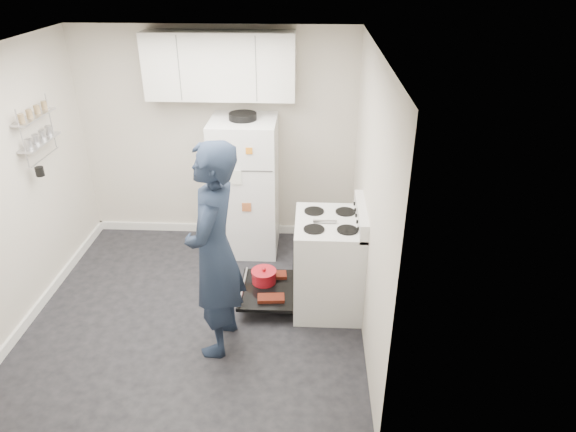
# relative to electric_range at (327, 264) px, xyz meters

# --- Properties ---
(room) EXTENTS (3.21, 3.21, 2.51)m
(room) POSITION_rel_electric_range_xyz_m (-1.29, -0.12, 0.74)
(room) COLOR black
(room) RESTS_ON ground
(electric_range) EXTENTS (0.66, 0.76, 1.10)m
(electric_range) POSITION_rel_electric_range_xyz_m (0.00, 0.00, 0.00)
(electric_range) COLOR silver
(electric_range) RESTS_ON ground
(open_oven_door) EXTENTS (0.55, 0.70, 0.21)m
(open_oven_door) POSITION_rel_electric_range_xyz_m (-0.60, 0.04, -0.29)
(open_oven_door) COLOR black
(open_oven_door) RESTS_ON ground
(refrigerator) EXTENTS (0.72, 0.74, 1.64)m
(refrigerator) POSITION_rel_electric_range_xyz_m (-0.92, 1.10, 0.33)
(refrigerator) COLOR white
(refrigerator) RESTS_ON ground
(upper_cabinets) EXTENTS (1.60, 0.33, 0.70)m
(upper_cabinets) POSITION_rel_electric_range_xyz_m (-1.16, 1.28, 1.63)
(upper_cabinets) COLOR silver
(upper_cabinets) RESTS_ON room
(wall_shelf_rack) EXTENTS (0.14, 0.60, 0.61)m
(wall_shelf_rack) POSITION_rel_electric_range_xyz_m (-2.78, 0.34, 1.21)
(wall_shelf_rack) COLOR #B2B2B7
(wall_shelf_rack) RESTS_ON room
(person) EXTENTS (0.53, 0.74, 1.93)m
(person) POSITION_rel_electric_range_xyz_m (-0.96, -0.63, 0.50)
(person) COLOR #192338
(person) RESTS_ON ground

